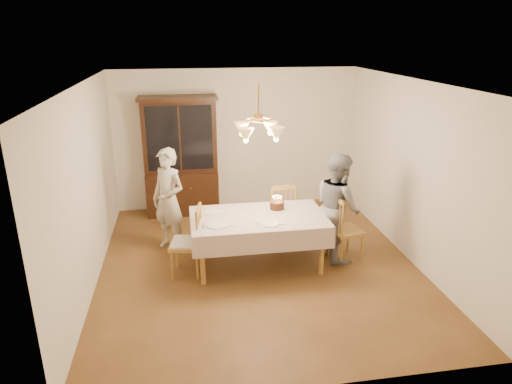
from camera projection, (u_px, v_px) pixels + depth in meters
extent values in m
plane|color=brown|center=(258.00, 264.00, 6.67)|extent=(5.00, 5.00, 0.00)
plane|color=white|center=(259.00, 83.00, 5.81)|extent=(5.00, 5.00, 0.00)
plane|color=white|center=(236.00, 139.00, 8.57)|extent=(4.50, 0.00, 4.50)
plane|color=white|center=(307.00, 268.00, 3.91)|extent=(4.50, 0.00, 4.50)
plane|color=white|center=(87.00, 188.00, 5.90)|extent=(0.00, 5.00, 5.00)
plane|color=white|center=(412.00, 172.00, 6.59)|extent=(0.00, 5.00, 5.00)
cube|color=olive|center=(258.00, 218.00, 6.43)|extent=(1.80, 1.00, 0.04)
cube|color=beige|center=(258.00, 216.00, 6.42)|extent=(1.90, 1.10, 0.01)
cylinder|color=olive|center=(203.00, 260.00, 6.04)|extent=(0.07, 0.07, 0.71)
cylinder|color=olive|center=(322.00, 251.00, 6.29)|extent=(0.07, 0.07, 0.71)
cylinder|color=olive|center=(200.00, 234.00, 6.82)|extent=(0.07, 0.07, 0.71)
cylinder|color=olive|center=(306.00, 227.00, 7.07)|extent=(0.07, 0.07, 0.71)
cube|color=black|center=(183.00, 192.00, 8.46)|extent=(1.30, 0.50, 0.80)
cube|color=black|center=(180.00, 136.00, 8.15)|extent=(1.30, 0.40, 1.30)
cube|color=black|center=(180.00, 138.00, 7.97)|extent=(1.14, 0.01, 1.14)
cube|color=black|center=(177.00, 98.00, 7.88)|extent=(1.38, 0.54, 0.06)
cube|color=olive|center=(280.00, 215.00, 7.29)|extent=(0.48, 0.46, 0.05)
cube|color=olive|center=(284.00, 187.00, 6.95)|extent=(0.40, 0.07, 0.06)
cylinder|color=olive|center=(286.00, 223.00, 7.57)|extent=(0.04, 0.04, 0.43)
cylinder|color=olive|center=(266.00, 225.00, 7.48)|extent=(0.04, 0.04, 0.43)
cylinder|color=olive|center=(293.00, 231.00, 7.26)|extent=(0.04, 0.04, 0.43)
cylinder|color=olive|center=(272.00, 233.00, 7.17)|extent=(0.04, 0.04, 0.43)
cube|color=olive|center=(186.00, 244.00, 6.27)|extent=(0.49, 0.51, 0.05)
cube|color=olive|center=(198.00, 209.00, 6.10)|extent=(0.11, 0.40, 0.06)
cylinder|color=olive|center=(177.00, 253.00, 6.52)|extent=(0.04, 0.04, 0.43)
cylinder|color=olive|center=(172.00, 266.00, 6.18)|extent=(0.04, 0.04, 0.43)
cylinder|color=olive|center=(201.00, 254.00, 6.52)|extent=(0.04, 0.04, 0.43)
cylinder|color=olive|center=(197.00, 266.00, 6.18)|extent=(0.04, 0.04, 0.43)
cube|color=beige|center=(186.00, 242.00, 6.26)|extent=(0.45, 0.46, 0.03)
cube|color=olive|center=(346.00, 231.00, 6.70)|extent=(0.50, 0.52, 0.05)
cube|color=olive|center=(337.00, 199.00, 6.46)|extent=(0.12, 0.40, 0.06)
cylinder|color=olive|center=(361.00, 248.00, 6.68)|extent=(0.04, 0.04, 0.43)
cylinder|color=olive|center=(348.00, 239.00, 6.99)|extent=(0.04, 0.04, 0.43)
cylinder|color=olive|center=(341.00, 252.00, 6.56)|extent=(0.04, 0.04, 0.43)
cylinder|color=olive|center=(329.00, 242.00, 6.88)|extent=(0.04, 0.04, 0.43)
imported|color=beige|center=(169.00, 200.00, 6.92)|extent=(0.69, 0.68, 1.60)
imported|color=slate|center=(338.00, 206.00, 6.67)|extent=(0.70, 0.85, 1.60)
cylinder|color=white|center=(277.00, 209.00, 6.65)|extent=(0.30, 0.30, 0.01)
cylinder|color=#371A0C|center=(277.00, 205.00, 6.63)|extent=(0.21, 0.21, 0.11)
cylinder|color=#598CD8|center=(281.00, 199.00, 6.61)|extent=(0.01, 0.01, 0.07)
sphere|color=#FFB23F|center=(281.00, 197.00, 6.60)|extent=(0.01, 0.01, 0.01)
cylinder|color=pink|center=(281.00, 199.00, 6.63)|extent=(0.01, 0.01, 0.07)
sphere|color=#FFB23F|center=(281.00, 196.00, 6.61)|extent=(0.01, 0.01, 0.01)
cylinder|color=#EACC66|center=(280.00, 198.00, 6.64)|extent=(0.01, 0.01, 0.07)
sphere|color=#FFB23F|center=(280.00, 196.00, 6.63)|extent=(0.01, 0.01, 0.01)
cylinder|color=#598CD8|center=(278.00, 198.00, 6.65)|extent=(0.01, 0.01, 0.07)
sphere|color=#FFB23F|center=(278.00, 195.00, 6.64)|extent=(0.01, 0.01, 0.01)
cylinder|color=pink|center=(277.00, 198.00, 6.66)|extent=(0.01, 0.01, 0.07)
sphere|color=#FFB23F|center=(277.00, 195.00, 6.64)|extent=(0.01, 0.01, 0.01)
cylinder|color=#EACC66|center=(276.00, 198.00, 6.65)|extent=(0.01, 0.01, 0.07)
sphere|color=#FFB23F|center=(276.00, 195.00, 6.64)|extent=(0.01, 0.01, 0.01)
cylinder|color=#598CD8|center=(274.00, 198.00, 6.64)|extent=(0.01, 0.01, 0.07)
sphere|color=#FFB23F|center=(274.00, 196.00, 6.63)|extent=(0.01, 0.01, 0.01)
cylinder|color=pink|center=(273.00, 199.00, 6.63)|extent=(0.01, 0.01, 0.07)
sphere|color=#FFB23F|center=(273.00, 196.00, 6.62)|extent=(0.01, 0.01, 0.01)
cylinder|color=#EACC66|center=(273.00, 199.00, 6.61)|extent=(0.01, 0.01, 0.07)
sphere|color=#FFB23F|center=(273.00, 196.00, 6.60)|extent=(0.01, 0.01, 0.01)
cylinder|color=#598CD8|center=(273.00, 200.00, 6.59)|extent=(0.01, 0.01, 0.07)
sphere|color=#FFB23F|center=(273.00, 197.00, 6.58)|extent=(0.01, 0.01, 0.01)
cylinder|color=pink|center=(273.00, 200.00, 6.57)|extent=(0.01, 0.01, 0.07)
sphere|color=#FFB23F|center=(273.00, 197.00, 6.56)|extent=(0.01, 0.01, 0.01)
cylinder|color=#EACC66|center=(274.00, 200.00, 6.55)|extent=(0.01, 0.01, 0.07)
sphere|color=#FFB23F|center=(274.00, 198.00, 6.54)|extent=(0.01, 0.01, 0.01)
cylinder|color=#598CD8|center=(276.00, 201.00, 6.54)|extent=(0.01, 0.01, 0.07)
sphere|color=#FFB23F|center=(276.00, 198.00, 6.53)|extent=(0.01, 0.01, 0.01)
cylinder|color=pink|center=(277.00, 201.00, 6.54)|extent=(0.01, 0.01, 0.07)
sphere|color=#FFB23F|center=(277.00, 198.00, 6.53)|extent=(0.01, 0.01, 0.01)
cylinder|color=#EACC66|center=(279.00, 201.00, 6.54)|extent=(0.01, 0.01, 0.07)
sphere|color=#FFB23F|center=(279.00, 198.00, 6.53)|extent=(0.01, 0.01, 0.01)
cylinder|color=#598CD8|center=(280.00, 201.00, 6.55)|extent=(0.01, 0.01, 0.07)
sphere|color=#FFB23F|center=(280.00, 198.00, 6.54)|extent=(0.01, 0.01, 0.01)
cylinder|color=pink|center=(281.00, 200.00, 6.57)|extent=(0.01, 0.01, 0.07)
sphere|color=#FFB23F|center=(281.00, 198.00, 6.56)|extent=(0.01, 0.01, 0.01)
cylinder|color=#EACC66|center=(281.00, 200.00, 6.59)|extent=(0.01, 0.01, 0.07)
sphere|color=#FFB23F|center=(281.00, 197.00, 6.57)|extent=(0.01, 0.01, 0.01)
cylinder|color=white|center=(217.00, 225.00, 6.10)|extent=(0.27, 0.27, 0.02)
cube|color=silver|center=(203.00, 226.00, 6.07)|extent=(0.01, 0.16, 0.01)
cube|color=beige|center=(230.00, 225.00, 6.13)|extent=(0.10, 0.10, 0.01)
cylinder|color=white|center=(270.00, 224.00, 6.16)|extent=(0.26, 0.26, 0.02)
cube|color=silver|center=(257.00, 225.00, 6.13)|extent=(0.01, 0.16, 0.01)
cube|color=beige|center=(283.00, 223.00, 6.18)|extent=(0.10, 0.10, 0.01)
cylinder|color=white|center=(212.00, 212.00, 6.54)|extent=(0.25, 0.25, 0.02)
cube|color=silver|center=(200.00, 213.00, 6.52)|extent=(0.01, 0.16, 0.01)
cube|color=beige|center=(224.00, 212.00, 6.57)|extent=(0.10, 0.10, 0.01)
cylinder|color=#BF8C3F|center=(259.00, 98.00, 5.88)|extent=(0.02, 0.02, 0.40)
cylinder|color=#BF8C3F|center=(258.00, 118.00, 5.96)|extent=(0.12, 0.12, 0.10)
cone|color=#D8994C|center=(270.00, 128.00, 6.23)|extent=(0.22, 0.22, 0.18)
sphere|color=#FFD899|center=(270.00, 133.00, 6.26)|extent=(0.07, 0.07, 0.07)
cone|color=#D8994C|center=(242.00, 129.00, 6.17)|extent=(0.22, 0.22, 0.18)
sphere|color=#FFD899|center=(242.00, 134.00, 6.20)|extent=(0.07, 0.07, 0.07)
cone|color=#D8994C|center=(246.00, 135.00, 5.80)|extent=(0.22, 0.22, 0.18)
sphere|color=#FFD899|center=(246.00, 140.00, 5.83)|extent=(0.07, 0.07, 0.07)
cone|color=#D8994C|center=(276.00, 134.00, 5.86)|extent=(0.22, 0.22, 0.18)
sphere|color=#FFD899|center=(276.00, 139.00, 5.89)|extent=(0.07, 0.07, 0.07)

